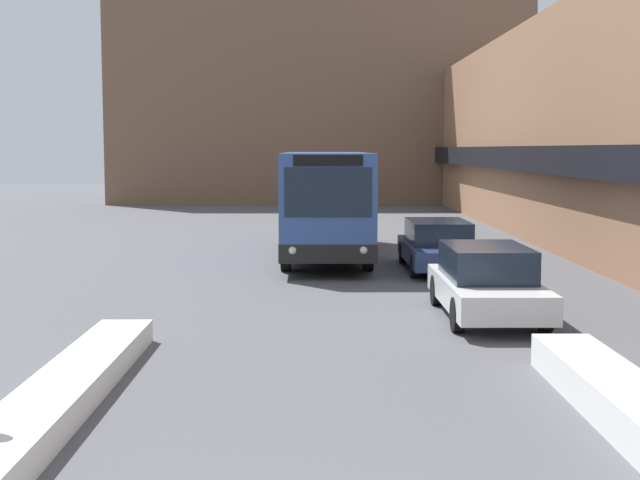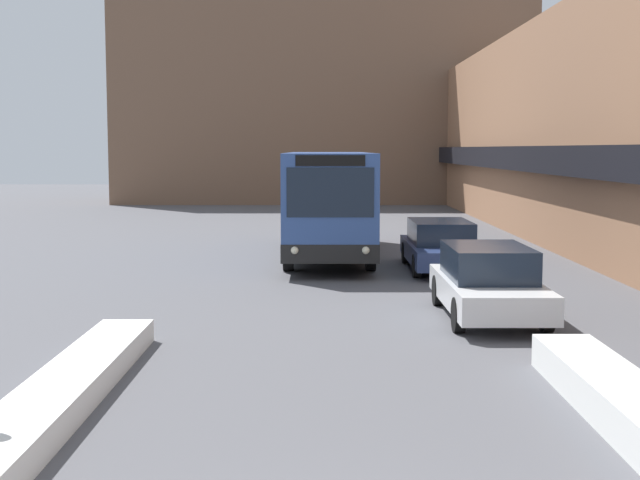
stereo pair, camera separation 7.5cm
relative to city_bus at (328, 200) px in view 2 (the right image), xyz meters
The scene contains 6 objects.
building_row_right 10.31m from the city_bus, 10.32° to the left, with size 5.50×60.00×8.10m.
building_backdrop_far 30.37m from the city_bus, 90.13° to the left, with size 26.00×8.00×13.13m.
snow_bank_left 17.66m from the city_bus, 102.04° to the right, with size 0.90×9.58×0.39m.
city_bus is the anchor object (origin of this frame).
parked_car_front 10.73m from the city_bus, 72.94° to the right, with size 1.84×4.66×1.45m.
parked_car_middle 4.53m from the city_bus, 44.60° to the right, with size 1.88×4.87×1.39m.
Camera 2 is at (-0.19, -5.78, 3.40)m, focal length 50.00 mm.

